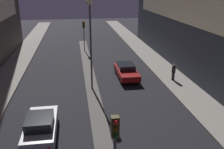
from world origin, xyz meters
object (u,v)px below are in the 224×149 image
(traffic_light_mid, at_px, (84,29))
(car_right_lane, at_px, (126,71))
(street_lamp, at_px, (90,31))
(traffic_light_near, at_px, (115,141))
(car_left_lane, at_px, (41,126))
(pedestrian_on_right_sidewalk, at_px, (174,72))

(traffic_light_mid, distance_m, car_right_lane, 12.04)
(street_lamp, relative_size, car_right_lane, 1.68)
(traffic_light_near, xyz_separation_m, car_right_lane, (3.74, 15.38, -2.49))
(car_right_lane, bearing_deg, car_left_lane, -127.62)
(car_left_lane, relative_size, pedestrian_on_right_sidewalk, 2.69)
(pedestrian_on_right_sidewalk, bearing_deg, street_lamp, -174.31)
(traffic_light_near, xyz_separation_m, street_lamp, (0.00, 12.81, 2.18))
(street_lamp, relative_size, pedestrian_on_right_sidewalk, 4.73)
(car_left_lane, height_order, car_right_lane, car_left_lane)
(street_lamp, bearing_deg, car_left_lane, -117.67)
(car_right_lane, height_order, pedestrian_on_right_sidewalk, pedestrian_on_right_sidewalk)
(traffic_light_near, xyz_separation_m, traffic_light_mid, (0.00, 26.55, 0.00))
(traffic_light_near, bearing_deg, traffic_light_mid, 90.00)
(car_right_lane, bearing_deg, street_lamp, -145.47)
(street_lamp, bearing_deg, traffic_light_mid, 90.00)
(street_lamp, height_order, pedestrian_on_right_sidewalk, street_lamp)
(traffic_light_near, relative_size, street_lamp, 0.54)
(traffic_light_near, distance_m, car_right_lane, 16.02)
(traffic_light_near, relative_size, car_left_lane, 0.94)
(traffic_light_near, relative_size, car_right_lane, 0.90)
(traffic_light_near, distance_m, traffic_light_mid, 26.55)
(traffic_light_mid, bearing_deg, street_lamp, -90.00)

